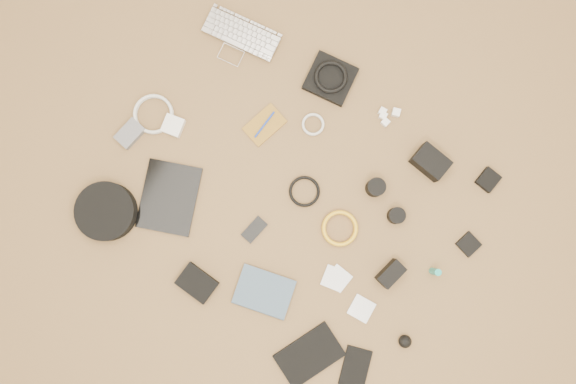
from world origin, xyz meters
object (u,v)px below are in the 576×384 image
Objects in this scene: laptop at (237,43)px; dslr_camera at (430,162)px; paperback at (257,312)px; phone at (254,230)px; headphone_case at (106,211)px; tablet at (169,198)px.

dslr_camera is at bearing -7.27° from laptop.
phone is at bearing 21.18° from paperback.
phone is 0.56m from headphone_case.
phone is at bearing -119.26° from dslr_camera.
phone is at bearing -59.26° from laptop.
phone is (0.46, -0.56, -0.01)m from laptop.
paperback is at bearing 0.63° from headphone_case.
paperback is (0.52, -0.17, 0.00)m from tablet.
tablet is 2.71× the size of phone.
tablet is at bearing 57.01° from paperback.
tablet is 0.24m from headphone_case.
headphone_case reaches higher than tablet.
phone is (0.34, 0.08, -0.00)m from tablet.
tablet is 1.29× the size of paperback.
headphone_case is 0.68m from paperback.
laptop is 0.82m from headphone_case.
laptop is at bearing -172.63° from dslr_camera.
paperback reaches higher than phone.
laptop is at bearing 23.36° from paperback.
phone is at bearing 27.00° from headphone_case.
tablet is 0.55m from paperback.
dslr_camera is 0.62× the size of paperback.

